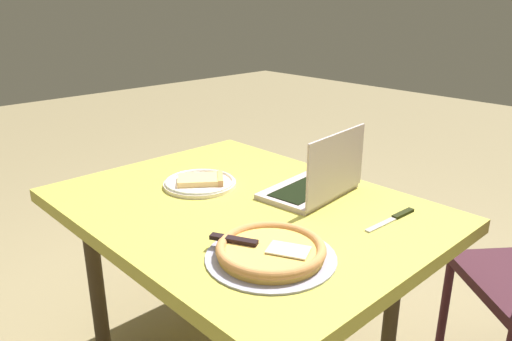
{
  "coord_description": "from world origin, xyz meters",
  "views": [
    {
      "loc": [
        1.11,
        -1.0,
        1.38
      ],
      "look_at": [
        -0.02,
        0.08,
        0.83
      ],
      "focal_mm": 34.15,
      "sensor_mm": 36.0,
      "label": 1
    }
  ],
  "objects_px": {
    "pizza_tray": "(271,251)",
    "table_knife": "(395,218)",
    "pizza_plate": "(200,182)",
    "laptop": "(317,182)",
    "dining_table": "(243,222)"
  },
  "relations": [
    {
      "from": "pizza_plate",
      "to": "pizza_tray",
      "type": "bearing_deg",
      "value": -18.73
    },
    {
      "from": "pizza_plate",
      "to": "laptop",
      "type": "bearing_deg",
      "value": 33.78
    },
    {
      "from": "laptop",
      "to": "pizza_plate",
      "type": "relative_size",
      "value": 1.35
    },
    {
      "from": "pizza_tray",
      "to": "table_knife",
      "type": "height_order",
      "value": "pizza_tray"
    },
    {
      "from": "pizza_tray",
      "to": "table_knife",
      "type": "distance_m",
      "value": 0.46
    },
    {
      "from": "pizza_tray",
      "to": "table_knife",
      "type": "bearing_deg",
      "value": 78.25
    },
    {
      "from": "dining_table",
      "to": "laptop",
      "type": "distance_m",
      "value": 0.29
    },
    {
      "from": "table_knife",
      "to": "dining_table",
      "type": "bearing_deg",
      "value": -147.71
    },
    {
      "from": "laptop",
      "to": "pizza_tray",
      "type": "height_order",
      "value": "laptop"
    },
    {
      "from": "dining_table",
      "to": "pizza_plate",
      "type": "xyz_separation_m",
      "value": [
        -0.23,
        -0.0,
        0.08
      ]
    },
    {
      "from": "pizza_plate",
      "to": "pizza_tray",
      "type": "distance_m",
      "value": 0.58
    },
    {
      "from": "laptop",
      "to": "table_knife",
      "type": "distance_m",
      "value": 0.29
    },
    {
      "from": "table_knife",
      "to": "pizza_tray",
      "type": "bearing_deg",
      "value": -101.75
    },
    {
      "from": "dining_table",
      "to": "laptop",
      "type": "height_order",
      "value": "laptop"
    },
    {
      "from": "table_knife",
      "to": "pizza_plate",
      "type": "bearing_deg",
      "value": -157.42
    }
  ]
}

